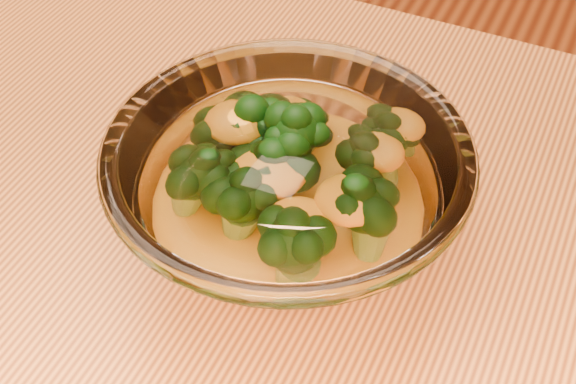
# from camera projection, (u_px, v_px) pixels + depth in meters

# --- Properties ---
(glass_bowl) EXTENTS (0.22, 0.22, 0.10)m
(glass_bowl) POSITION_uv_depth(u_px,v_px,m) (288.00, 197.00, 0.49)
(glass_bowl) COLOR white
(glass_bowl) RESTS_ON table
(cheese_sauce) EXTENTS (0.12, 0.12, 0.03)m
(cheese_sauce) POSITION_uv_depth(u_px,v_px,m) (288.00, 220.00, 0.51)
(cheese_sauce) COLOR gold
(cheese_sauce) RESTS_ON glass_bowl
(broccoli_heap) EXTENTS (0.14, 0.15, 0.08)m
(broccoli_heap) POSITION_uv_depth(u_px,v_px,m) (284.00, 174.00, 0.49)
(broccoli_heap) COLOR black
(broccoli_heap) RESTS_ON cheese_sauce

